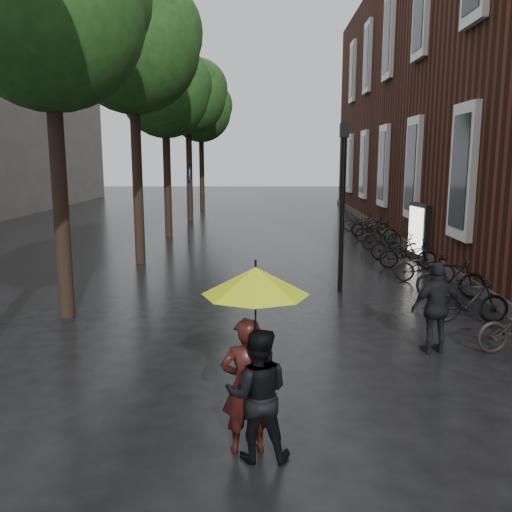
{
  "coord_description": "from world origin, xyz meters",
  "views": [
    {
      "loc": [
        0.19,
        -4.18,
        3.39
      ],
      "look_at": [
        -0.03,
        7.09,
        1.32
      ],
      "focal_mm": 38.0,
      "sensor_mm": 36.0,
      "label": 1
    }
  ],
  "objects_px": {
    "person_burgundy": "(246,385)",
    "person_black": "(258,394)",
    "parked_bicycles": "(402,250)",
    "pedestrian_walking": "(437,308)",
    "lamp_post": "(343,192)",
    "ad_lightbox": "(420,231)"
  },
  "relations": [
    {
      "from": "lamp_post",
      "to": "pedestrian_walking",
      "type": "bearing_deg",
      "value": -75.84
    },
    {
      "from": "pedestrian_walking",
      "to": "ad_lightbox",
      "type": "bearing_deg",
      "value": -116.37
    },
    {
      "from": "person_black",
      "to": "parked_bicycles",
      "type": "distance_m",
      "value": 12.45
    },
    {
      "from": "person_burgundy",
      "to": "parked_bicycles",
      "type": "distance_m",
      "value": 12.36
    },
    {
      "from": "ad_lightbox",
      "to": "lamp_post",
      "type": "xyz_separation_m",
      "value": [
        -3.24,
        -4.59,
        1.61
      ]
    },
    {
      "from": "person_burgundy",
      "to": "person_black",
      "type": "xyz_separation_m",
      "value": [
        0.14,
        -0.15,
        -0.04
      ]
    },
    {
      "from": "pedestrian_walking",
      "to": "lamp_post",
      "type": "height_order",
      "value": "lamp_post"
    },
    {
      "from": "person_black",
      "to": "parked_bicycles",
      "type": "xyz_separation_m",
      "value": [
        4.48,
        11.61,
        -0.32
      ]
    },
    {
      "from": "person_burgundy",
      "to": "person_black",
      "type": "height_order",
      "value": "person_burgundy"
    },
    {
      "from": "pedestrian_walking",
      "to": "parked_bicycles",
      "type": "distance_m",
      "value": 8.28
    },
    {
      "from": "ad_lightbox",
      "to": "lamp_post",
      "type": "height_order",
      "value": "lamp_post"
    },
    {
      "from": "pedestrian_walking",
      "to": "person_burgundy",
      "type": "bearing_deg",
      "value": 33.33
    },
    {
      "from": "person_burgundy",
      "to": "person_black",
      "type": "relative_size",
      "value": 1.05
    },
    {
      "from": "lamp_post",
      "to": "ad_lightbox",
      "type": "bearing_deg",
      "value": 54.76
    },
    {
      "from": "person_burgundy",
      "to": "person_black",
      "type": "bearing_deg",
      "value": 121.46
    },
    {
      "from": "person_black",
      "to": "parked_bicycles",
      "type": "height_order",
      "value": "person_black"
    },
    {
      "from": "parked_bicycles",
      "to": "lamp_post",
      "type": "height_order",
      "value": "lamp_post"
    },
    {
      "from": "person_black",
      "to": "lamp_post",
      "type": "xyz_separation_m",
      "value": [
        1.97,
        7.77,
        1.78
      ]
    },
    {
      "from": "pedestrian_walking",
      "to": "parked_bicycles",
      "type": "bearing_deg",
      "value": -112.66
    },
    {
      "from": "person_black",
      "to": "ad_lightbox",
      "type": "bearing_deg",
      "value": -112.88
    },
    {
      "from": "ad_lightbox",
      "to": "parked_bicycles",
      "type": "bearing_deg",
      "value": -143.11
    },
    {
      "from": "person_black",
      "to": "lamp_post",
      "type": "height_order",
      "value": "lamp_post"
    }
  ]
}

